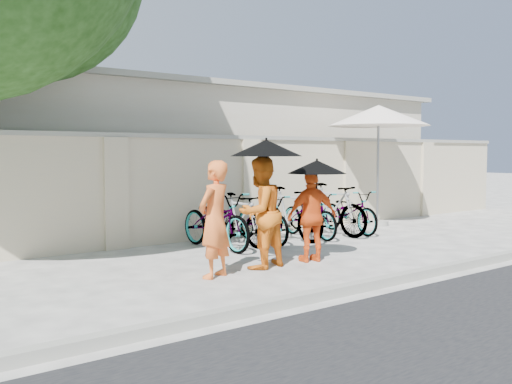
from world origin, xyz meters
TOP-DOWN VIEW (x-y plane):
  - ground at (0.00, 0.00)m, footprint 80.00×80.00m
  - kerb at (0.00, -1.70)m, footprint 40.00×0.16m
  - compound_wall at (1.00, 3.20)m, footprint 20.00×0.30m
  - building_behind at (2.00, 7.00)m, footprint 14.00×6.00m
  - monk_left at (-0.86, 0.06)m, footprint 0.70×0.59m
  - monk_center at (0.03, 0.19)m, footprint 0.92×0.77m
  - parasol_center at (0.08, 0.11)m, footprint 1.07×1.07m
  - monk_right at (0.99, 0.09)m, footprint 0.91×0.54m
  - parasol_right at (1.01, 0.01)m, footprint 0.93×0.93m
  - patio_umbrella at (5.29, 2.44)m, footprint 3.12×3.12m
  - bike_0 at (0.44, 2.01)m, footprint 0.76×1.98m
  - bike_1 at (1.00, 2.07)m, footprint 0.48×1.63m
  - bike_2 at (1.57, 2.09)m, footprint 0.78×1.81m
  - bike_3 at (2.14, 1.95)m, footprint 0.64×1.79m
  - bike_4 at (2.70, 2.00)m, footprint 0.78×1.81m
  - bike_5 at (3.27, 1.92)m, footprint 0.67×1.85m
  - bike_6 at (3.83, 1.96)m, footprint 0.80×1.82m

SIDE VIEW (x-z plane):
  - ground at x=0.00m, z-range 0.00..0.00m
  - kerb at x=0.00m, z-range 0.00..0.12m
  - bike_2 at x=1.57m, z-range 0.00..0.92m
  - bike_4 at x=2.70m, z-range 0.00..0.92m
  - bike_6 at x=3.83m, z-range 0.00..0.92m
  - bike_1 at x=1.00m, z-range 0.00..0.98m
  - bike_0 at x=0.44m, z-range 0.00..1.02m
  - bike_3 at x=2.14m, z-range 0.00..1.05m
  - bike_5 at x=3.27m, z-range 0.00..1.09m
  - monk_right at x=0.99m, z-range 0.00..1.45m
  - monk_left at x=-0.86m, z-range 0.00..1.62m
  - monk_center at x=0.03m, z-range 0.00..1.67m
  - compound_wall at x=1.00m, z-range 0.00..2.00m
  - parasol_right at x=1.01m, z-range 1.11..1.90m
  - building_behind at x=2.00m, z-range 0.00..3.20m
  - parasol_center at x=0.08m, z-range 1.31..2.28m
  - patio_umbrella at x=5.29m, z-range 1.14..3.98m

